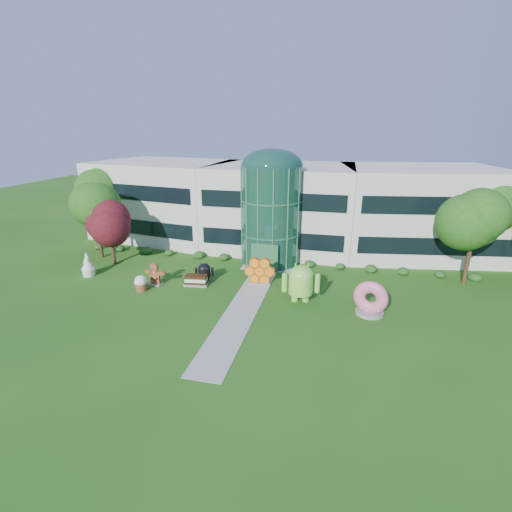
% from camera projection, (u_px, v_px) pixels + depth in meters
% --- Properties ---
extents(ground, '(140.00, 140.00, 0.00)m').
position_uv_depth(ground, '(240.00, 314.00, 27.93)').
color(ground, '#215114').
rests_on(ground, ground).
extents(building, '(46.00, 15.00, 9.30)m').
position_uv_depth(building, '(281.00, 206.00, 42.92)').
color(building, beige).
rests_on(building, ground).
extents(atrium, '(6.00, 6.00, 9.80)m').
position_uv_depth(atrium, '(271.00, 215.00, 37.33)').
color(atrium, '#194738').
rests_on(atrium, ground).
extents(walkway, '(2.40, 20.00, 0.04)m').
position_uv_depth(walkway, '(247.00, 302.00, 29.76)').
color(walkway, '#9E9E93').
rests_on(walkway, ground).
extents(tree_red, '(4.00, 4.00, 6.00)m').
position_uv_depth(tree_red, '(111.00, 236.00, 37.19)').
color(tree_red, '#3F0C14').
rests_on(tree_red, ground).
extents(trees_backdrop, '(52.00, 8.00, 8.40)m').
position_uv_depth(trees_backdrop, '(273.00, 220.00, 38.48)').
color(trees_backdrop, '#224F13').
rests_on(trees_backdrop, ground).
extents(android_green, '(3.48, 2.62, 3.59)m').
position_uv_depth(android_green, '(301.00, 280.00, 29.50)').
color(android_green, '#85DA46').
rests_on(android_green, ground).
extents(android_black, '(2.07, 1.73, 2.01)m').
position_uv_depth(android_black, '(204.00, 271.00, 33.60)').
color(android_black, black).
rests_on(android_black, ground).
extents(donut, '(2.84, 1.92, 2.70)m').
position_uv_depth(donut, '(371.00, 297.00, 27.58)').
color(donut, '#F05B8E').
rests_on(donut, ground).
extents(gingerbread, '(2.35, 1.10, 2.10)m').
position_uv_depth(gingerbread, '(155.00, 274.00, 32.82)').
color(gingerbread, brown).
rests_on(gingerbread, ground).
extents(ice_cream_sandwich, '(2.21, 1.29, 0.94)m').
position_uv_depth(ice_cream_sandwich, '(196.00, 280.00, 32.92)').
color(ice_cream_sandwich, black).
rests_on(ice_cream_sandwich, ground).
extents(honeycomb, '(2.97, 1.35, 2.26)m').
position_uv_depth(honeycomb, '(260.00, 272.00, 33.01)').
color(honeycomb, orange).
rests_on(honeycomb, ground).
extents(froyo, '(1.76, 1.76, 2.28)m').
position_uv_depth(froyo, '(88.00, 264.00, 34.80)').
color(froyo, white).
rests_on(froyo, ground).
extents(cupcake, '(1.45, 1.45, 1.39)m').
position_uv_depth(cupcake, '(141.00, 283.00, 31.75)').
color(cupcake, white).
rests_on(cupcake, ground).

